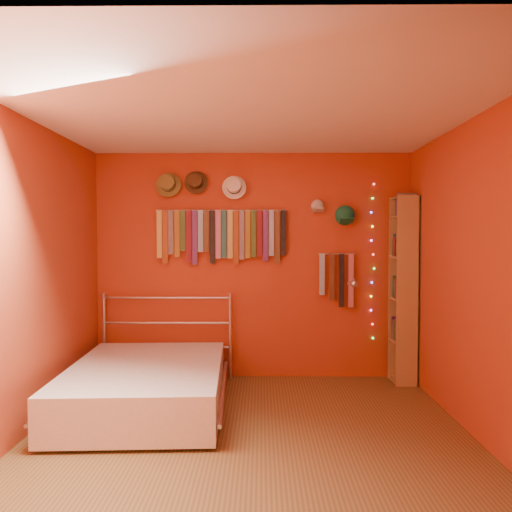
{
  "coord_description": "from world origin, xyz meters",
  "views": [
    {
      "loc": [
        0.09,
        -3.81,
        1.55
      ],
      "look_at": [
        0.04,
        0.9,
        1.39
      ],
      "focal_mm": 35.0,
      "sensor_mm": 36.0,
      "label": 1
    }
  ],
  "objects_px": {
    "tie_rack": "(221,233)",
    "reading_lamp": "(353,284)",
    "bookshelf": "(407,288)",
    "bed": "(147,385)"
  },
  "relations": [
    {
      "from": "reading_lamp",
      "to": "bed",
      "type": "xyz_separation_m",
      "value": [
        -2.02,
        -0.84,
        -0.85
      ]
    },
    {
      "from": "bookshelf",
      "to": "tie_rack",
      "type": "bearing_deg",
      "value": 175.58
    },
    {
      "from": "tie_rack",
      "to": "bed",
      "type": "distance_m",
      "value": 1.83
    },
    {
      "from": "tie_rack",
      "to": "bookshelf",
      "type": "distance_m",
      "value": 2.1
    },
    {
      "from": "reading_lamp",
      "to": "bookshelf",
      "type": "bearing_deg",
      "value": 3.65
    },
    {
      "from": "bed",
      "to": "bookshelf",
      "type": "bearing_deg",
      "value": 15.78
    },
    {
      "from": "tie_rack",
      "to": "bookshelf",
      "type": "xyz_separation_m",
      "value": [
        2.01,
        -0.16,
        -0.59
      ]
    },
    {
      "from": "bed",
      "to": "reading_lamp",
      "type": "bearing_deg",
      "value": 19.71
    },
    {
      "from": "tie_rack",
      "to": "reading_lamp",
      "type": "xyz_separation_m",
      "value": [
        1.42,
        -0.19,
        -0.54
      ]
    },
    {
      "from": "tie_rack",
      "to": "reading_lamp",
      "type": "bearing_deg",
      "value": -7.7
    }
  ]
}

